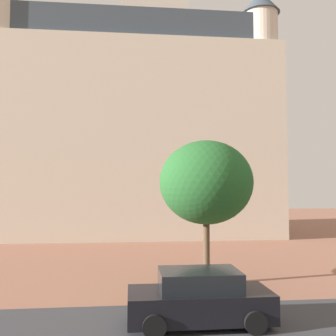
# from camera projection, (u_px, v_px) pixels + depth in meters

# --- Properties ---
(ground_plane) EXTENTS (120.00, 120.00, 0.00)m
(ground_plane) POSITION_uv_depth(u_px,v_px,m) (162.00, 324.00, 10.86)
(ground_plane) COLOR #93604C
(landmark_building) EXTENTS (24.13, 12.31, 34.71)m
(landmark_building) POSITION_uv_depth(u_px,v_px,m) (138.00, 118.00, 33.87)
(landmark_building) COLOR beige
(landmark_building) RESTS_ON ground_plane
(car_black) EXTENTS (4.19, 1.99, 1.58)m
(car_black) POSITION_uv_depth(u_px,v_px,m) (199.00, 299.00, 10.84)
(car_black) COLOR black
(car_black) RESTS_ON ground_plane
(tree_curb_far) EXTENTS (3.94, 3.94, 6.02)m
(tree_curb_far) POSITION_uv_depth(u_px,v_px,m) (206.00, 182.00, 15.59)
(tree_curb_far) COLOR brown
(tree_curb_far) RESTS_ON ground_plane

